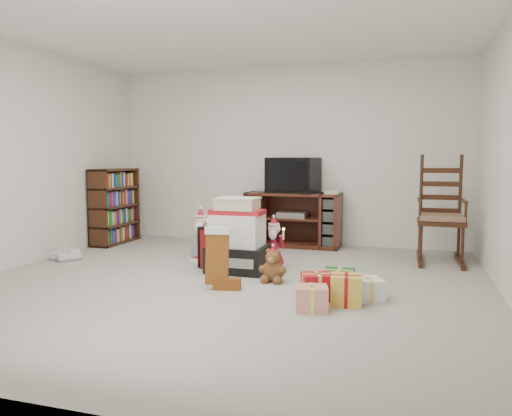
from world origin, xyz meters
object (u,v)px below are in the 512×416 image
Objects in this scene: rocking_chair at (440,224)px; gift_cluster at (335,286)px; mrs_claus_figurine at (201,240)px; santa_figurine at (274,247)px; bookshelf at (115,207)px; crt_television at (293,175)px; sneaker_pair at (65,256)px; gift_pile at (237,240)px; red_suitcase at (217,248)px; teddy_bear at (273,267)px; tv_stand at (293,219)px.

rocking_chair is 2.25m from gift_cluster.
santa_figurine is at bearing -5.74° from mrs_claus_figurine.
crt_television reaches higher than bookshelf.
gift_pile is at bearing 20.31° from sneaker_pair.
red_suitcase is 0.82m from teddy_bear.
santa_figurine is at bearing 28.32° from sneaker_pair.
santa_figurine is 0.70× the size of gift_cluster.
rocking_chair reaches higher than santa_figurine.
gift_cluster is at bearing -34.63° from mrs_claus_figurine.
mrs_claus_figurine is 0.87× the size of crt_television.
red_suitcase is (2.02, -1.14, -0.28)m from bookshelf.
bookshelf is at bearing 169.93° from red_suitcase.
tv_stand is at bearing 56.37° from mrs_claus_figurine.
rocking_chair is at bearing 46.36° from red_suitcase.
santa_figurine is at bearing 104.81° from teddy_bear.
gift_pile reaches higher than tv_stand.
teddy_bear is 2.67m from sneaker_pair.
tv_stand is 1.67× the size of gift_pile.
crt_television reaches higher than santa_figurine.
gift_cluster reaches higher than sneaker_pair.
santa_figurine is at bearing 48.84° from red_suitcase.
bookshelf is 2.84× the size of sneaker_pair.
crt_television is at bearing 12.13° from bookshelf.
sneaker_pair is (-2.39, -1.74, -0.32)m from tv_stand.
sneaker_pair is at bearing -143.17° from tv_stand.
gift_pile is at bearing 146.03° from gift_cluster.
gift_pile is 1.09× the size of crt_television.
teddy_bear is 0.45× the size of crt_television.
red_suitcase is (-0.47, -1.66, -0.14)m from tv_stand.
rocking_chair is 1.68× the size of gift_pile.
gift_cluster is (1.41, -0.82, -0.11)m from red_suitcase.
mrs_claus_figurine is at bearing -122.91° from tv_stand.
mrs_claus_figurine is 2.16m from gift_cluster.
gift_cluster is at bearing 6.78° from sneaker_pair.
gift_pile is 0.96× the size of gift_cluster.
mrs_claus_figurine is (-0.93, 0.09, 0.02)m from santa_figurine.
red_suitcase is 1.68× the size of teddy_bear.
gift_pile is 0.49m from santa_figurine.
bookshelf is at bearing -167.46° from tv_stand.
crt_television is at bearing 94.22° from santa_figurine.
rocking_chair is 4.48m from sneaker_pair.
bookshelf is 1.96× the size of red_suitcase.
bookshelf is 2.57m from gift_pile.
mrs_claus_figurine is (-2.72, -0.78, -0.21)m from rocking_chair.
bookshelf reaches higher than tv_stand.
gift_pile is 1.41m from gift_cluster.
santa_figurine reaches higher than gift_cluster.
gift_cluster is at bearing -10.60° from red_suitcase.
red_suitcase is 0.64m from santa_figurine.
teddy_bear is 0.51× the size of mrs_claus_figurine.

